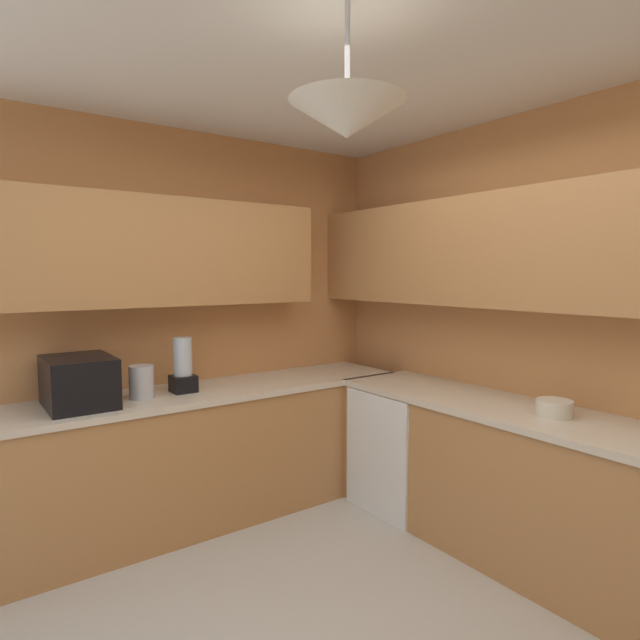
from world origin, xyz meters
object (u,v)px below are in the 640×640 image
(dishwasher, at_px, (406,447))
(kettle, at_px, (142,382))
(blender_appliance, at_px, (183,367))
(microwave, at_px, (79,382))
(bowl, at_px, (554,408))

(dishwasher, xyz_separation_m, kettle, (-0.64, -1.66, 0.57))
(kettle, xyz_separation_m, blender_appliance, (-0.02, 0.28, 0.06))
(microwave, bearing_deg, kettle, 86.77)
(dishwasher, bearing_deg, bowl, 1.59)
(kettle, distance_m, bowl, 2.42)
(dishwasher, distance_m, kettle, 1.87)
(kettle, relative_size, bowl, 1.07)
(microwave, xyz_separation_m, blender_appliance, (0.00, 0.63, 0.02))
(dishwasher, xyz_separation_m, microwave, (-0.66, -2.02, 0.61))
(dishwasher, height_order, kettle, kettle)
(dishwasher, height_order, blender_appliance, blender_appliance)
(kettle, bearing_deg, microwave, -93.23)
(microwave, distance_m, kettle, 0.36)
(kettle, relative_size, blender_appliance, 0.57)
(dishwasher, relative_size, bowl, 4.39)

